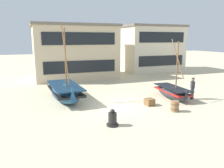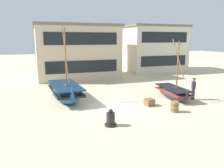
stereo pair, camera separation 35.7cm
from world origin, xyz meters
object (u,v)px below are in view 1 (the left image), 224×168
fisherman_by_hull (192,89)px  capstan_winch (112,119)px  fishing_boat_centre_large (172,92)px  harbor_building_annex (150,48)px  fishing_boat_near_left (65,92)px  cargo_crate (150,102)px  wooden_barrel (175,106)px  harbor_building_main (75,51)px

fisherman_by_hull → capstan_winch: bearing=-160.0°
fishing_boat_centre_large → harbor_building_annex: harbor_building_annex is taller
fishing_boat_near_left → fishing_boat_centre_large: 8.38m
fishing_boat_centre_large → harbor_building_annex: (6.63, 14.75, 2.79)m
fishing_boat_near_left → cargo_crate: fishing_boat_near_left is taller
wooden_barrel → harbor_building_annex: 19.69m
capstan_winch → wooden_barrel: size_ratio=1.34×
wooden_barrel → cargo_crate: 1.96m
fishing_boat_near_left → capstan_winch: (1.56, -5.97, -0.31)m
fishing_boat_near_left → cargo_crate: bearing=-32.5°
fisherman_by_hull → fishing_boat_near_left: bearing=161.4°
fisherman_by_hull → capstan_winch: (-7.78, -2.83, -0.47)m
fishing_boat_near_left → fishing_boat_centre_large: fishing_boat_near_left is taller
capstan_winch → harbor_building_main: size_ratio=0.10×
cargo_crate → harbor_building_annex: bearing=59.5°
fisherman_by_hull → capstan_winch: fisherman_by_hull is taller
fishing_boat_near_left → wooden_barrel: (6.20, -5.20, -0.33)m
fishing_boat_near_left → capstan_winch: 6.18m
fishing_boat_near_left → fisherman_by_hull: size_ratio=3.38×
capstan_winch → wooden_barrel: capstan_winch is taller
wooden_barrel → harbor_building_annex: size_ratio=0.08×
fishing_boat_centre_large → fisherman_by_hull: (1.32, -0.74, 0.32)m
fishing_boat_centre_large → cargo_crate: fishing_boat_centre_large is taller
fishing_boat_centre_large → cargo_crate: bearing=-159.0°
capstan_winch → harbor_building_main: bearing=85.2°
fishing_boat_centre_large → harbor_building_main: size_ratio=0.47×
harbor_building_annex → cargo_crate: bearing=-120.5°
wooden_barrel → harbor_building_annex: harbor_building_annex is taller
wooden_barrel → harbor_building_main: bearing=102.0°
fishing_boat_centre_large → wooden_barrel: (-1.82, -2.79, -0.17)m
fishing_boat_near_left → capstan_winch: bearing=-75.3°
wooden_barrel → harbor_building_main: (-3.28, 15.41, 2.83)m
fishing_boat_centre_large → harbor_building_main: bearing=112.0°
harbor_building_main → cargo_crate: bearing=-79.8°
wooden_barrel → harbor_building_main: 16.01m
capstan_winch → cargo_crate: (3.81, 2.55, -0.12)m
fishing_boat_near_left → fisherman_by_hull: fishing_boat_near_left is taller
fisherman_by_hull → cargo_crate: size_ratio=2.87×
capstan_winch → harbor_building_annex: bearing=54.5°
capstan_winch → harbor_building_main: harbor_building_main is taller
fishing_boat_centre_large → fisherman_by_hull: fishing_boat_centre_large is taller
wooden_barrel → fishing_boat_centre_large: bearing=56.9°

